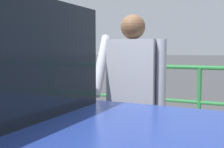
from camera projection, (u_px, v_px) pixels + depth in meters
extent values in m
cylinder|color=slate|center=(73.00, 130.00, 2.82)|extent=(0.07, 0.07, 1.08)
cylinder|color=slate|center=(72.00, 61.00, 2.76)|extent=(0.16, 0.16, 0.30)
sphere|color=silver|center=(72.00, 42.00, 2.75)|extent=(0.16, 0.16, 0.16)
cube|color=black|center=(67.00, 54.00, 2.68)|extent=(0.09, 0.01, 0.07)
cube|color=green|center=(67.00, 67.00, 2.69)|extent=(0.10, 0.01, 0.09)
cube|color=gray|center=(133.00, 74.00, 2.55)|extent=(0.44, 0.25, 0.61)
sphere|color=brown|center=(133.00, 27.00, 2.52)|extent=(0.22, 0.22, 0.22)
cylinder|color=gray|center=(161.00, 72.00, 2.46)|extent=(0.09, 0.09, 0.58)
cylinder|color=gray|center=(101.00, 65.00, 2.53)|extent=(0.11, 0.36, 0.55)
cylinder|color=#1E602D|center=(137.00, 66.00, 4.33)|extent=(24.00, 0.06, 0.06)
cylinder|color=#1E602D|center=(137.00, 98.00, 4.37)|extent=(24.00, 0.05, 0.05)
cylinder|color=#1E602D|center=(4.00, 90.00, 5.55)|extent=(0.06, 0.06, 1.09)
cylinder|color=#1E602D|center=(86.00, 97.00, 4.77)|extent=(0.06, 0.06, 1.09)
cylinder|color=#1E602D|center=(199.00, 106.00, 3.98)|extent=(0.06, 0.06, 1.09)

